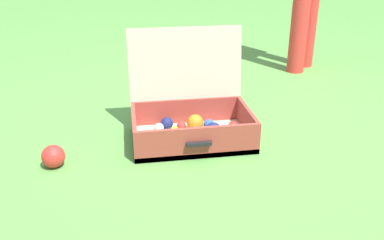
{
  "coord_description": "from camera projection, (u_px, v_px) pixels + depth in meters",
  "views": [
    {
      "loc": [
        -0.35,
        -1.8,
        0.9
      ],
      "look_at": [
        -0.07,
        -0.07,
        0.11
      ],
      "focal_mm": 38.61,
      "sensor_mm": 36.0,
      "label": 1
    }
  ],
  "objects": [
    {
      "name": "ground_plane",
      "position": [
        203.0,
        133.0,
        2.04
      ],
      "size": [
        16.0,
        16.0,
        0.0
      ],
      "primitive_type": "plane",
      "color": "#569342"
    },
    {
      "name": "stray_ball_on_grass",
      "position": [
        53.0,
        156.0,
        1.73
      ],
      "size": [
        0.1,
        0.1,
        0.1
      ],
      "primitive_type": "sphere",
      "color": "red",
      "rests_on": "ground"
    },
    {
      "name": "open_suitcase",
      "position": [
        190.0,
        114.0,
        1.97
      ],
      "size": [
        0.55,
        0.43,
        0.5
      ],
      "color": "beige",
      "rests_on": "ground"
    }
  ]
}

